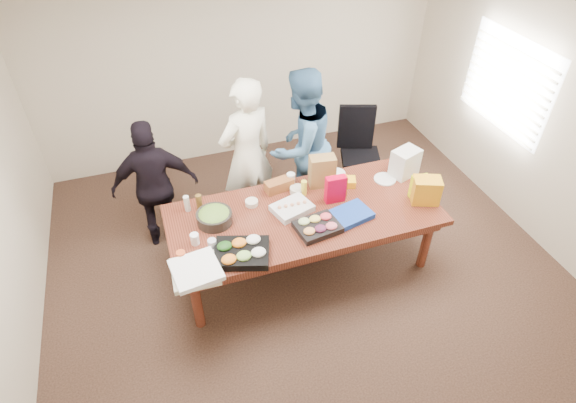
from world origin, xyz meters
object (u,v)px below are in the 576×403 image
object	(u,v)px
conference_table	(304,239)
person_center	(247,156)
salad_bowl	(214,218)
office_chair	(361,155)
person_right	(301,145)
sheet_cake	(292,208)

from	to	relation	value
conference_table	person_center	size ratio (longest dim) A/B	1.48
salad_bowl	conference_table	bearing A→B (deg)	-9.87
person_center	conference_table	bearing A→B (deg)	91.33
conference_table	office_chair	xyz separation A→B (m)	(1.16, 1.04, 0.17)
person_center	person_right	distance (m)	0.65
office_chair	sheet_cake	xyz separation A→B (m)	(-1.27, -0.97, 0.24)
conference_table	person_right	xyz separation A→B (m)	(0.30, 0.95, 0.56)
office_chair	person_right	bearing A→B (deg)	-154.32
conference_table	person_right	world-z (taller)	person_right
office_chair	person_right	xyz separation A→B (m)	(-0.86, -0.10, 0.38)
conference_table	sheet_cake	xyz separation A→B (m)	(-0.11, 0.07, 0.41)
office_chair	sheet_cake	size ratio (longest dim) A/B	2.81
office_chair	person_right	distance (m)	0.95
office_chair	person_right	world-z (taller)	person_right
person_right	sheet_cake	world-z (taller)	person_right
person_right	sheet_cake	distance (m)	0.98
sheet_cake	salad_bowl	distance (m)	0.80
office_chair	conference_table	bearing A→B (deg)	-118.83
person_center	person_right	size ratio (longest dim) A/B	1.01
person_center	person_right	bearing A→B (deg)	162.87
person_center	sheet_cake	world-z (taller)	person_center
person_center	salad_bowl	bearing A→B (deg)	34.25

